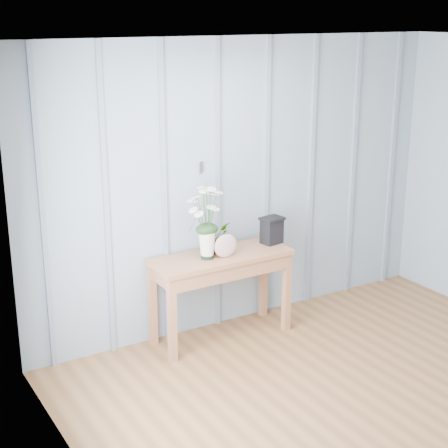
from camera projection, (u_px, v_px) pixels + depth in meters
ground at (424, 442)px, 4.46m from camera, size 4.50×4.50×0.00m
room_shell at (348, 119)px, 4.62m from camera, size 4.00×4.50×2.50m
sideboard at (221, 267)px, 5.73m from camera, size 1.20×0.45×0.75m
daisy_vase at (207, 210)px, 5.49m from camera, size 0.46×0.35×0.65m
spider_plant at (215, 238)px, 5.71m from camera, size 0.30×0.28×0.26m
felt_disc_vessel at (226, 246)px, 5.61m from camera, size 0.21×0.08×0.20m
carved_box at (272, 230)px, 5.95m from camera, size 0.21×0.18×0.23m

